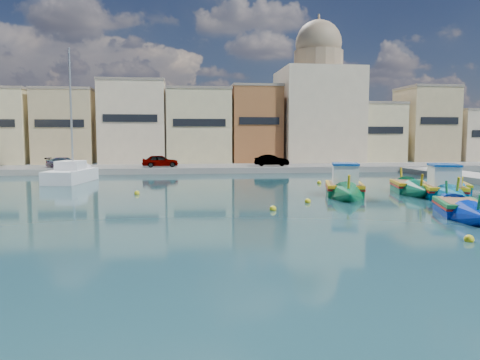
{
  "coord_description": "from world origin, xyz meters",
  "views": [
    {
      "loc": [
        -7.84,
        -20.65,
        3.92
      ],
      "look_at": [
        -4.54,
        6.0,
        1.4
      ],
      "focal_mm": 35.0,
      "sensor_mm": 36.0,
      "label": 1
    }
  ],
  "objects_px": {
    "luzzu_blue_south": "(460,209)",
    "luzzu_turquoise_cabin": "(441,191)",
    "church_block": "(318,102)",
    "luzzu_cyan_mid": "(453,189)",
    "luzzu_green": "(410,188)",
    "luzzu_blue_cabin": "(344,189)",
    "yacht_north": "(80,175)"
  },
  "relations": [
    {
      "from": "luzzu_blue_cabin",
      "to": "luzzu_green",
      "type": "relative_size",
      "value": 1.11
    },
    {
      "from": "church_block",
      "to": "luzzu_blue_south",
      "type": "distance_m",
      "value": 39.98
    },
    {
      "from": "luzzu_turquoise_cabin",
      "to": "yacht_north",
      "type": "bearing_deg",
      "value": 149.83
    },
    {
      "from": "luzzu_turquoise_cabin",
      "to": "luzzu_blue_cabin",
      "type": "bearing_deg",
      "value": 163.72
    },
    {
      "from": "luzzu_turquoise_cabin",
      "to": "luzzu_blue_cabin",
      "type": "relative_size",
      "value": 1.11
    },
    {
      "from": "luzzu_blue_cabin",
      "to": "luzzu_cyan_mid",
      "type": "distance_m",
      "value": 8.12
    },
    {
      "from": "church_block",
      "to": "luzzu_green",
      "type": "height_order",
      "value": "church_block"
    },
    {
      "from": "luzzu_turquoise_cabin",
      "to": "luzzu_blue_south",
      "type": "relative_size",
      "value": 1.21
    },
    {
      "from": "yacht_north",
      "to": "luzzu_cyan_mid",
      "type": "bearing_deg",
      "value": -24.43
    },
    {
      "from": "church_block",
      "to": "luzzu_turquoise_cabin",
      "type": "relative_size",
      "value": 1.8
    },
    {
      "from": "luzzu_turquoise_cabin",
      "to": "luzzu_blue_cabin",
      "type": "height_order",
      "value": "luzzu_turquoise_cabin"
    },
    {
      "from": "luzzu_blue_cabin",
      "to": "luzzu_blue_south",
      "type": "distance_m",
      "value": 8.81
    },
    {
      "from": "church_block",
      "to": "luzzu_blue_cabin",
      "type": "distance_m",
      "value": 32.52
    },
    {
      "from": "luzzu_turquoise_cabin",
      "to": "yacht_north",
      "type": "relative_size",
      "value": 0.87
    },
    {
      "from": "luzzu_blue_cabin",
      "to": "luzzu_blue_south",
      "type": "height_order",
      "value": "luzzu_blue_cabin"
    },
    {
      "from": "luzzu_blue_cabin",
      "to": "luzzu_blue_south",
      "type": "bearing_deg",
      "value": -69.28
    },
    {
      "from": "luzzu_blue_south",
      "to": "luzzu_green",
      "type": "bearing_deg",
      "value": 77.46
    },
    {
      "from": "luzzu_blue_cabin",
      "to": "luzzu_green",
      "type": "bearing_deg",
      "value": 11.04
    },
    {
      "from": "yacht_north",
      "to": "luzzu_blue_south",
      "type": "bearing_deg",
      "value": -43.06
    },
    {
      "from": "church_block",
      "to": "yacht_north",
      "type": "bearing_deg",
      "value": -147.15
    },
    {
      "from": "church_block",
      "to": "luzzu_turquoise_cabin",
      "type": "height_order",
      "value": "church_block"
    },
    {
      "from": "luzzu_turquoise_cabin",
      "to": "luzzu_blue_cabin",
      "type": "xyz_separation_m",
      "value": [
        -5.9,
        1.72,
        -0.0
      ]
    },
    {
      "from": "luzzu_blue_south",
      "to": "luzzu_blue_cabin",
      "type": "bearing_deg",
      "value": 110.72
    },
    {
      "from": "luzzu_green",
      "to": "luzzu_blue_south",
      "type": "height_order",
      "value": "luzzu_green"
    },
    {
      "from": "luzzu_blue_cabin",
      "to": "luzzu_cyan_mid",
      "type": "height_order",
      "value": "luzzu_blue_cabin"
    },
    {
      "from": "yacht_north",
      "to": "luzzu_green",
      "type": "bearing_deg",
      "value": -26.06
    },
    {
      "from": "luzzu_cyan_mid",
      "to": "luzzu_green",
      "type": "distance_m",
      "value": 2.96
    },
    {
      "from": "luzzu_blue_south",
      "to": "luzzu_turquoise_cabin",
      "type": "bearing_deg",
      "value": 66.89
    },
    {
      "from": "luzzu_turquoise_cabin",
      "to": "yacht_north",
      "type": "distance_m",
      "value": 29.83
    },
    {
      "from": "yacht_north",
      "to": "church_block",
      "type": "bearing_deg",
      "value": 32.85
    },
    {
      "from": "luzzu_green",
      "to": "yacht_north",
      "type": "xyz_separation_m",
      "value": [
        -25.07,
        12.26,
        0.2
      ]
    },
    {
      "from": "church_block",
      "to": "yacht_north",
      "type": "xyz_separation_m",
      "value": [
        -27.0,
        -17.43,
        -7.93
      ]
    }
  ]
}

